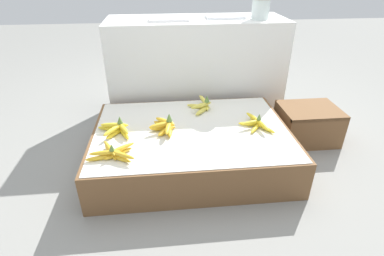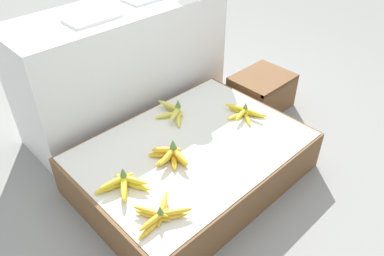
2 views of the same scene
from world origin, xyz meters
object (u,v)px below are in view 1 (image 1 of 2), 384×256
Objects in this scene: banana_bunch_middle_right at (256,123)px; wooden_crate at (307,124)px; banana_bunch_back_midright at (203,105)px; glass_jar at (261,8)px; banana_bunch_middle_left at (117,129)px; foam_tray_white at (169,19)px; banana_bunch_middle_midleft at (165,126)px; banana_bunch_front_left at (113,153)px.

wooden_crate is at bearing 24.51° from banana_bunch_middle_right.
banana_bunch_back_midright is 1.75× the size of glass_jar.
banana_bunch_middle_left is 0.84m from banana_bunch_middle_right.
banana_bunch_back_midright is (0.55, 0.28, -0.00)m from banana_bunch_middle_left.
banana_bunch_middle_left is (-1.29, -0.20, 0.15)m from wooden_crate.
banana_bunch_middle_right is 0.99m from foam_tray_white.
glass_jar is 0.67m from foam_tray_white.
banana_bunch_middle_midleft reaches higher than banana_bunch_middle_right.
glass_jar reaches higher than wooden_crate.
wooden_crate is at bearing -6.15° from banana_bunch_back_midright.
wooden_crate is 1.41× the size of foam_tray_white.
banana_bunch_front_left is at bearing -164.00° from banana_bunch_middle_right.
banana_bunch_middle_midleft reaches higher than banana_bunch_front_left.
banana_bunch_middle_right is 0.85× the size of foam_tray_white.
glass_jar is (0.73, 0.66, 0.57)m from banana_bunch_middle_midleft.
banana_bunch_middle_left is at bearing -171.35° from wooden_crate.
foam_tray_white is (-0.95, 0.48, 0.65)m from wooden_crate.
glass_jar is at bearing 121.68° from wooden_crate.
banana_bunch_front_left is 1.47m from glass_jar.
banana_bunch_front_left is 1.11m from foam_tray_white.
banana_bunch_back_midright is at bearing 46.69° from banana_bunch_middle_midleft.
banana_bunch_middle_right reaches higher than wooden_crate.
banana_bunch_back_midright is (0.54, 0.53, 0.00)m from banana_bunch_front_left.
banana_bunch_middle_midleft is 0.85m from foam_tray_white.
banana_bunch_middle_left is 0.89× the size of banana_bunch_middle_right.
foam_tray_white is at bearing 178.13° from glass_jar.
wooden_crate is 0.89m from glass_jar.
banana_bunch_middle_right is at bearing -0.64° from banana_bunch_middle_midleft.
banana_bunch_front_left reaches higher than wooden_crate.
wooden_crate is 1.54× the size of banana_bunch_back_midright.
wooden_crate is at bearing -58.32° from glass_jar.
banana_bunch_front_left is at bearing -110.25° from foam_tray_white.
banana_bunch_front_left is at bearing -135.88° from banana_bunch_back_midright.
banana_bunch_middle_midleft is at bearing -137.77° from glass_jar.
banana_bunch_middle_midleft reaches higher than banana_bunch_back_midright.
banana_bunch_middle_left is 0.91m from foam_tray_white.
banana_bunch_front_left is 0.25m from banana_bunch_middle_left.
wooden_crate is 2.69× the size of glass_jar.
banana_bunch_front_left is 1.78× the size of glass_jar.
banana_bunch_front_left is 1.23× the size of banana_bunch_middle_left.
banana_bunch_middle_left is at bearing 179.41° from banana_bunch_middle_right.
foam_tray_white is at bearing 62.80° from banana_bunch_middle_left.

